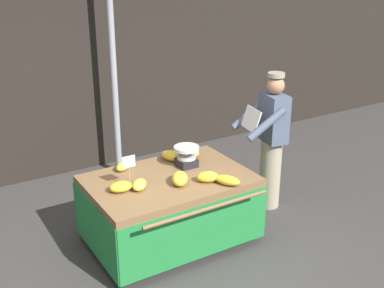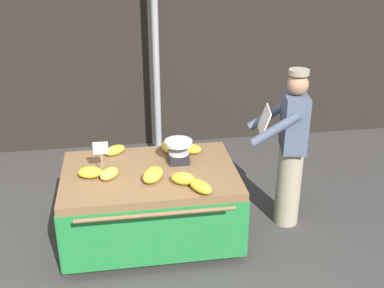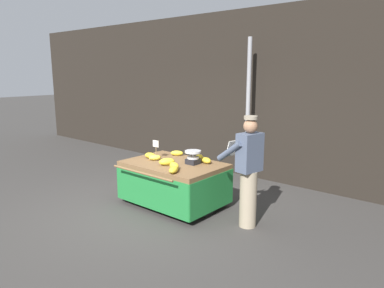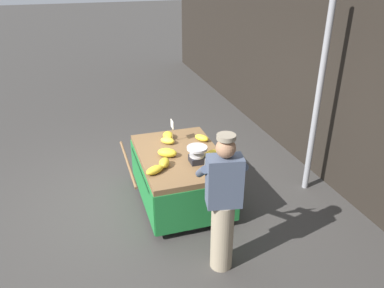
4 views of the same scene
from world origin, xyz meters
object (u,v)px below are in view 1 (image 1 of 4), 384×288
(banana_bunch_6, at_px, (123,166))
(street_pole, at_px, (114,71))
(weighing_scale, at_px, (187,156))
(vendor_person, at_px, (271,141))
(banana_bunch_1, at_px, (180,179))
(banana_bunch_0, at_px, (189,154))
(banana_bunch_3, at_px, (228,180))
(banana_cart, at_px, (169,195))
(price_sign, at_px, (129,165))
(banana_bunch_7, at_px, (208,177))
(banana_bunch_4, at_px, (121,187))
(banana_bunch_2, at_px, (139,185))
(banana_bunch_5, at_px, (172,156))

(banana_bunch_6, bearing_deg, street_pole, 69.44)
(weighing_scale, bearing_deg, vendor_person, -3.62)
(banana_bunch_1, bearing_deg, banana_bunch_6, 118.74)
(street_pole, xyz_separation_m, banana_bunch_1, (-0.24, -2.19, -0.67))
(banana_bunch_0, bearing_deg, banana_bunch_3, -91.98)
(banana_cart, bearing_deg, banana_bunch_6, 126.74)
(price_sign, height_order, banana_bunch_7, price_sign)
(banana_bunch_4, bearing_deg, banana_bunch_6, 63.14)
(price_sign, xyz_separation_m, vendor_person, (1.91, 0.08, -0.15))
(weighing_scale, bearing_deg, banana_bunch_0, 51.94)
(banana_bunch_2, xyz_separation_m, banana_bunch_7, (0.68, -0.22, 0.01))
(street_pole, xyz_separation_m, weighing_scale, (0.05, -1.84, -0.62))
(banana_bunch_1, bearing_deg, weighing_scale, 50.39)
(street_pole, bearing_deg, price_sign, -109.60)
(banana_bunch_2, relative_size, banana_bunch_5, 0.82)
(banana_bunch_4, relative_size, banana_bunch_7, 1.02)
(banana_bunch_4, height_order, banana_bunch_6, banana_bunch_4)
(price_sign, relative_size, banana_bunch_0, 1.44)
(street_pole, relative_size, price_sign, 8.91)
(banana_bunch_3, bearing_deg, banana_bunch_0, 88.02)
(banana_bunch_3, bearing_deg, street_pole, 93.89)
(banana_cart, relative_size, banana_bunch_7, 7.61)
(banana_bunch_0, height_order, banana_bunch_2, banana_bunch_0)
(banana_cart, height_order, banana_bunch_0, banana_bunch_0)
(banana_bunch_7, bearing_deg, banana_bunch_5, 92.93)
(banana_cart, distance_m, banana_bunch_5, 0.53)
(street_pole, relative_size, banana_bunch_7, 13.36)
(banana_bunch_6, bearing_deg, price_sign, -106.05)
(banana_bunch_5, height_order, banana_bunch_6, banana_bunch_5)
(banana_bunch_0, bearing_deg, price_sign, -159.71)
(weighing_scale, xyz_separation_m, banana_bunch_7, (-0.02, -0.46, -0.06))
(banana_bunch_6, bearing_deg, banana_bunch_4, -116.86)
(price_sign, relative_size, banana_bunch_7, 1.50)
(weighing_scale, bearing_deg, banana_bunch_4, -167.81)
(banana_cart, bearing_deg, street_pole, 82.61)
(banana_bunch_5, relative_size, vendor_person, 0.15)
(vendor_person, bearing_deg, street_pole, 122.00)
(banana_bunch_0, distance_m, banana_bunch_3, 0.80)
(weighing_scale, bearing_deg, banana_bunch_5, 103.35)
(banana_bunch_5, relative_size, banana_bunch_6, 1.12)
(banana_bunch_0, xyz_separation_m, banana_bunch_3, (-0.03, -0.80, -0.00))
(weighing_scale, relative_size, vendor_person, 0.16)
(weighing_scale, distance_m, banana_bunch_1, 0.46)
(vendor_person, bearing_deg, banana_bunch_1, -169.10)
(street_pole, distance_m, banana_cart, 2.22)
(street_pole, distance_m, price_sign, 2.17)
(price_sign, xyz_separation_m, banana_bunch_7, (0.74, -0.31, -0.19))
(vendor_person, bearing_deg, banana_bunch_5, 165.86)
(banana_bunch_4, xyz_separation_m, vendor_person, (2.02, 0.12, 0.04))
(banana_bunch_3, relative_size, banana_bunch_7, 1.20)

